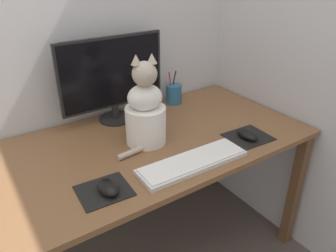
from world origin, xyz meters
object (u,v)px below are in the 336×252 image
(keyboard, at_px, (193,162))
(computer_mouse_right, at_px, (248,134))
(pen_cup, at_px, (174,94))
(computer_mouse_left, at_px, (108,187))
(cat, at_px, (145,111))
(monitor, at_px, (113,77))

(keyboard, height_order, computer_mouse_right, computer_mouse_right)
(computer_mouse_right, xyz_separation_m, pen_cup, (-0.04, 0.52, 0.03))
(computer_mouse_left, height_order, cat, cat)
(monitor, relative_size, pen_cup, 2.89)
(pen_cup, bearing_deg, monitor, -178.21)
(computer_mouse_right, xyz_separation_m, cat, (-0.39, 0.23, 0.13))
(cat, distance_m, pen_cup, 0.46)
(monitor, bearing_deg, keyboard, -82.23)
(computer_mouse_left, distance_m, cat, 0.39)
(keyboard, distance_m, pen_cup, 0.62)
(keyboard, bearing_deg, computer_mouse_left, 177.18)
(monitor, bearing_deg, computer_mouse_right, -51.69)
(cat, relative_size, pen_cup, 2.19)
(computer_mouse_left, bearing_deg, monitor, 61.55)
(keyboard, relative_size, computer_mouse_left, 4.38)
(monitor, xyz_separation_m, pen_cup, (0.36, 0.01, -0.17))
(cat, bearing_deg, pen_cup, 53.67)
(computer_mouse_right, distance_m, pen_cup, 0.53)
(monitor, height_order, computer_mouse_right, monitor)
(cat, bearing_deg, keyboard, -62.62)
(keyboard, xyz_separation_m, computer_mouse_right, (0.33, 0.03, 0.01))
(computer_mouse_right, height_order, pen_cup, pen_cup)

